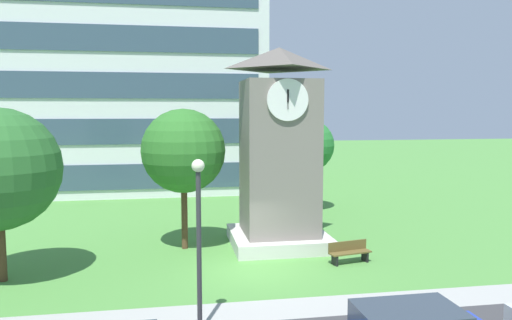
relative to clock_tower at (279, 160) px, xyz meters
name	(u,v)px	position (x,y,z in m)	size (l,w,h in m)	color
ground_plane	(252,270)	(-1.80, -3.39, -4.02)	(160.00, 160.00, 0.00)	#4C893D
kerb_strip	(272,310)	(-1.80, -7.31, -4.02)	(120.00, 1.60, 0.01)	#9E9E99
office_building	(133,90)	(-8.01, 20.39, 3.98)	(20.43, 14.01, 16.00)	silver
clock_tower	(279,160)	(0.00, 0.00, 0.00)	(4.38, 4.38, 9.10)	slate
park_bench	(349,252)	(2.30, -3.14, -3.56)	(1.86, 0.84, 0.88)	brown
street_lamp	(199,224)	(-4.14, -8.49, -0.89)	(0.36, 0.36, 4.94)	#333338
tree_by_building	(308,146)	(3.47, 7.51, 0.06)	(3.30, 3.30, 5.76)	#513823
tree_near_tower	(184,151)	(-4.34, 0.16, 0.44)	(3.77, 3.77, 6.36)	#513823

